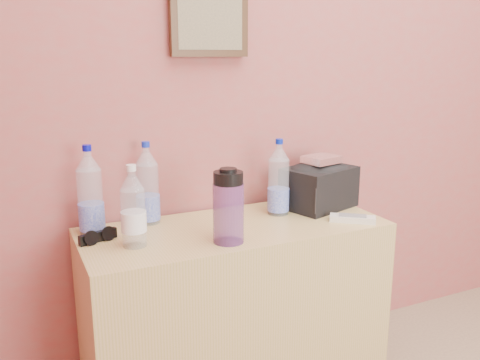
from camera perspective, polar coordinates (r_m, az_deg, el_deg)
name	(u,v)px	position (r m, az deg, el deg)	size (l,w,h in m)	color
picture_frame	(209,22)	(1.94, -3.47, 17.34)	(0.30, 0.03, 0.25)	#382311
dresser	(235,312)	(1.97, -0.54, -14.60)	(1.09, 0.46, 0.68)	tan
pet_large_a	(90,195)	(1.80, -16.47, -1.62)	(0.08, 0.08, 0.31)	silver
pet_large_b	(148,188)	(1.86, -10.35, -0.84)	(0.08, 0.08, 0.30)	white
pet_large_c	(279,181)	(1.95, 4.35, -0.13)	(0.08, 0.08, 0.29)	silver
pet_small	(133,211)	(1.65, -11.89, -3.41)	(0.08, 0.08, 0.27)	silver
nalgene_bottle	(228,206)	(1.65, -1.31, -2.96)	(0.10, 0.10, 0.25)	#6C3A88
sunglasses	(98,237)	(1.74, -15.66, -6.14)	(0.13, 0.05, 0.03)	black
ac_remote	(353,219)	(1.92, 12.52, -4.28)	(0.17, 0.05, 0.02)	silver
toiletry_bag	(319,185)	(2.06, 8.88, -0.53)	(0.27, 0.20, 0.19)	black
foil_packet	(321,159)	(2.03, 9.12, 2.31)	(0.13, 0.11, 0.03)	silver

